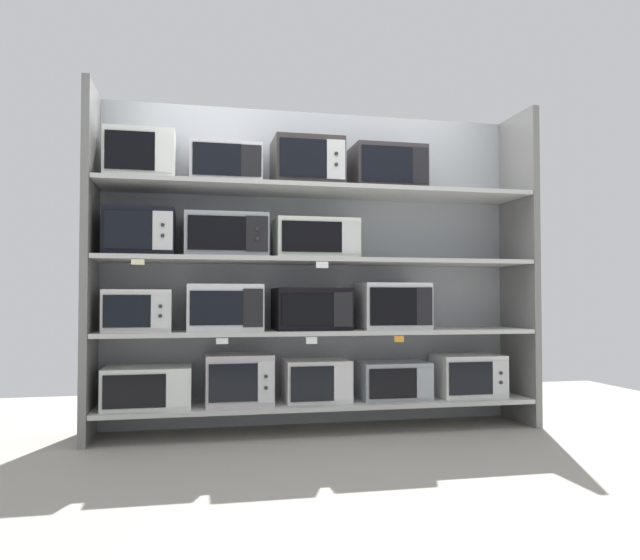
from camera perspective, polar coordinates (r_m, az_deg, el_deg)
The scene contains 29 objects.
ground at distance 3.53m, azimuth 3.50°, elevation -16.91°, with size 7.01×6.00×0.02m, color gray.
back_panel at distance 4.66m, azimuth -0.70°, elevation 1.21°, with size 3.21×0.04×2.31m, color #9EA3A8.
upright_left at distance 4.34m, azimuth -20.24°, elevation 1.54°, with size 0.05×0.51×2.31m, color slate.
upright_right at distance 4.94m, azimuth 17.70°, elevation 1.12°, with size 0.05×0.51×2.31m, color slate.
shelf_0 at distance 4.44m, azimuth 0.00°, elevation -11.16°, with size 3.01×0.51×0.03m, color beige.
microwave_0 at distance 4.33m, azimuth -15.44°, elevation -9.36°, with size 0.56×0.41×0.27m.
microwave_1 at distance 4.33m, azimuth -7.45°, elevation -8.92°, with size 0.45×0.42×0.34m.
microwave_2 at distance 4.41m, azimuth -0.34°, elevation -9.15°, with size 0.45×0.34×0.29m.
microwave_3 at distance 4.55m, azimuth 6.69°, elevation -9.06°, with size 0.49×0.34×0.26m.
microwave_4 at distance 4.76m, azimuth 13.34°, elevation -8.45°, with size 0.48×0.36×0.30m.
shelf_1 at distance 4.38m, azimuth 0.00°, elevation -4.75°, with size 3.01×0.51×0.03m, color beige.
microwave_5 at distance 4.29m, azimuth -16.23°, elevation -2.70°, with size 0.43×0.38×0.28m.
microwave_6 at distance 4.29m, azimuth -8.72°, elevation -2.50°, with size 0.50×0.43×0.31m.
microwave_7 at distance 4.36m, azimuth -0.83°, elevation -2.66°, with size 0.51×0.42×0.29m.
microwave_8 at distance 4.51m, azimuth 6.54°, elevation -2.38°, with size 0.48×0.41×0.33m.
price_tag_0 at distance 4.04m, azimuth -8.90°, elevation -5.52°, with size 0.08×0.00×0.04m, color white.
price_tag_1 at distance 4.11m, azimuth -0.77°, elevation -5.53°, with size 0.07×0.00×0.04m, color white.
price_tag_2 at distance 4.27m, azimuth 7.22°, elevation -5.36°, with size 0.07×0.00×0.04m, color orange.
shelf_2 at distance 4.39m, azimuth 0.00°, elevation 1.74°, with size 3.01×0.51×0.03m, color beige.
microwave_9 at distance 4.31m, azimuth -16.07°, elevation 4.14°, with size 0.45×0.39×0.31m.
microwave_10 at distance 4.31m, azimuth -8.59°, elevation 3.99°, with size 0.55×0.39×0.29m.
microwave_11 at distance 4.39m, azimuth -0.41°, elevation 3.74°, with size 0.57×0.35×0.28m.
price_tag_3 at distance 4.04m, azimuth -16.27°, elevation 1.59°, with size 0.08×0.00×0.03m, color beige.
price_tag_4 at distance 4.12m, azimuth 0.20°, elevation 1.39°, with size 0.08×0.00×0.04m, color white.
shelf_3 at distance 4.45m, azimuth 0.00°, elevation 8.14°, with size 3.01×0.51×0.03m, color beige.
microwave_12 at distance 4.40m, azimuth -16.03°, elevation 10.68°, with size 0.45×0.40×0.33m.
microwave_13 at distance 4.38m, azimuth -8.67°, elevation 10.24°, with size 0.47×0.40×0.26m.
microwave_14 at distance 4.46m, azimuth -1.20°, elevation 10.51°, with size 0.48×0.39×0.34m.
microwave_15 at distance 4.60m, azimuth 6.15°, elevation 10.01°, with size 0.51×0.34×0.32m.
Camera 1 is at (-0.90, -4.28, 0.91)m, focal length 35.12 mm.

